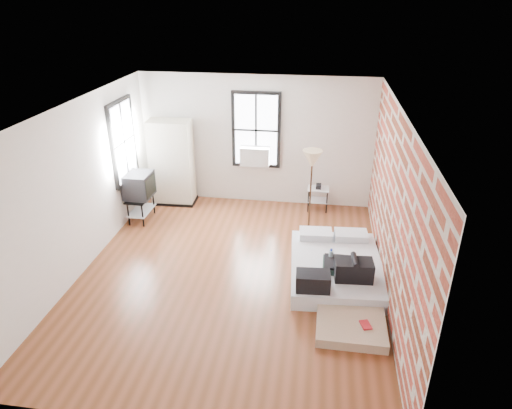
% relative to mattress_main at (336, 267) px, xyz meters
% --- Properties ---
extents(ground, '(6.00, 6.00, 0.00)m').
position_rel_mattress_main_xyz_m(ground, '(-1.75, -0.21, -0.18)').
color(ground, '#5D3118').
rests_on(ground, ground).
extents(room_shell, '(5.02, 6.02, 2.80)m').
position_rel_mattress_main_xyz_m(room_shell, '(-1.51, 0.15, 1.56)').
color(room_shell, silver).
rests_on(room_shell, ground).
extents(mattress_main, '(1.62, 2.11, 0.65)m').
position_rel_mattress_main_xyz_m(mattress_main, '(0.00, 0.00, 0.00)').
color(mattress_main, white).
rests_on(mattress_main, ground).
extents(mattress_bare, '(0.98, 1.84, 0.39)m').
position_rel_mattress_main_xyz_m(mattress_bare, '(0.18, -0.69, -0.06)').
color(mattress_bare, '#C3AA8D').
rests_on(mattress_bare, ground).
extents(wardrobe, '(0.96, 0.57, 1.87)m').
position_rel_mattress_main_xyz_m(wardrobe, '(-3.55, 2.44, 0.75)').
color(wardrobe, black).
rests_on(wardrobe, ground).
extents(side_table, '(0.45, 0.36, 0.59)m').
position_rel_mattress_main_xyz_m(side_table, '(-0.36, 2.51, 0.21)').
color(side_table, black).
rests_on(side_table, ground).
extents(floor_lamp, '(0.36, 0.36, 1.70)m').
position_rel_mattress_main_xyz_m(floor_lamp, '(-0.51, 1.42, 1.28)').
color(floor_lamp, '#311E10').
rests_on(floor_lamp, ground).
extents(tv_stand, '(0.52, 0.73, 1.02)m').
position_rel_mattress_main_xyz_m(tv_stand, '(-3.96, 1.51, 0.55)').
color(tv_stand, black).
rests_on(tv_stand, ground).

